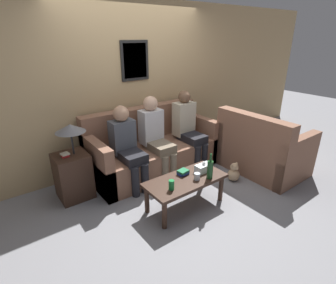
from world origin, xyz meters
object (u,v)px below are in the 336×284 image
object	(u,v)px
wine_bottle	(210,169)
teddy_bear	(234,173)
couch_main	(152,150)
person_left	(127,144)
person_right	(188,126)
person_middle	(155,134)
drinking_glass	(197,176)
coffee_table	(186,183)
couch_side	(261,151)

from	to	relation	value
wine_bottle	teddy_bear	world-z (taller)	wine_bottle
couch_main	person_left	bearing A→B (deg)	-159.39
person_left	couch_main	bearing A→B (deg)	20.61
couch_main	person_right	bearing A→B (deg)	-17.67
wine_bottle	person_left	bearing A→B (deg)	118.19
person_middle	teddy_bear	size ratio (longest dim) A/B	4.25
wine_bottle	person_right	distance (m)	1.24
couch_main	person_middle	size ratio (longest dim) A/B	1.67
person_left	person_middle	distance (m)	0.51
couch_main	wine_bottle	bearing A→B (deg)	-89.15
drinking_glass	teddy_bear	xyz separation A→B (m)	(0.91, 0.14, -0.32)
wine_bottle	coffee_table	bearing A→B (deg)	147.36
couch_side	wine_bottle	size ratio (longest dim) A/B	3.80
couch_main	coffee_table	xyz separation A→B (m)	(-0.24, -1.12, 0.00)
wine_bottle	person_left	xyz separation A→B (m)	(-0.57, 1.07, 0.12)
teddy_bear	couch_side	bearing A→B (deg)	-3.04
coffee_table	wine_bottle	size ratio (longest dim) A/B	3.15
teddy_bear	couch_main	bearing A→B (deg)	125.95
teddy_bear	person_middle	bearing A→B (deg)	132.43
person_middle	person_right	distance (m)	0.64
couch_main	drinking_glass	bearing A→B (deg)	-96.25
couch_main	teddy_bear	size ratio (longest dim) A/B	7.11
wine_bottle	drinking_glass	xyz separation A→B (m)	(-0.15, 0.07, -0.08)
coffee_table	person_right	xyz separation A→B (m)	(0.83, 0.93, 0.33)
couch_side	person_left	size ratio (longest dim) A/B	1.08
drinking_glass	person_middle	size ratio (longest dim) A/B	0.07
couch_side	coffee_table	size ratio (longest dim) A/B	1.21
wine_bottle	couch_main	bearing A→B (deg)	90.85
drinking_glass	coffee_table	bearing A→B (deg)	137.27
couch_main	drinking_glass	world-z (taller)	couch_main
coffee_table	couch_side	bearing A→B (deg)	0.61
couch_main	person_left	world-z (taller)	person_left
coffee_table	person_middle	world-z (taller)	person_middle
person_left	teddy_bear	xyz separation A→B (m)	(1.33, -0.86, -0.52)
drinking_glass	person_right	xyz separation A→B (m)	(0.73, 1.02, 0.23)
drinking_glass	wine_bottle	bearing A→B (deg)	-24.16
wine_bottle	person_middle	xyz separation A→B (m)	(-0.06, 1.11, 0.15)
person_right	drinking_glass	bearing A→B (deg)	-125.58
person_middle	person_right	bearing A→B (deg)	-1.61
coffee_table	teddy_bear	bearing A→B (deg)	2.80
drinking_glass	person_right	world-z (taller)	person_right
couch_main	couch_side	size ratio (longest dim) A/B	1.63
coffee_table	person_middle	bearing A→B (deg)	78.54
drinking_glass	teddy_bear	bearing A→B (deg)	9.04
couch_main	person_left	distance (m)	0.67
drinking_glass	teddy_bear	world-z (taller)	drinking_glass
couch_main	couch_side	bearing A→B (deg)	-38.60
coffee_table	person_middle	size ratio (longest dim) A/B	0.85
drinking_glass	person_middle	distance (m)	1.07
couch_main	person_right	xyz separation A→B (m)	(0.60, -0.19, 0.34)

